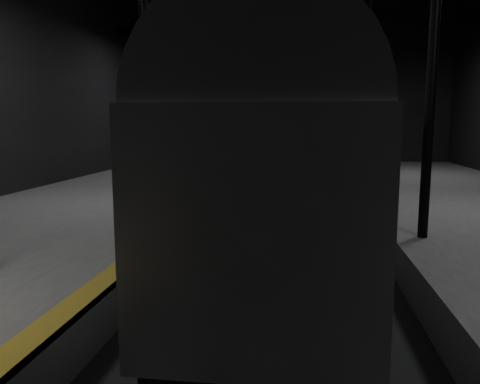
# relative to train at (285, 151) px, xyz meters

# --- Properties ---
(ground) EXTENTS (44.00, 44.00, 0.00)m
(ground) POSITION_rel_train_xyz_m (0.00, 1.44, -3.14)
(ground) COLOR black
(ground) RESTS_ON ground
(platform_left) EXTENTS (9.00, 43.80, 1.00)m
(platform_left) POSITION_rel_train_xyz_m (-7.50, 1.44, -2.64)
(platform_left) COLOR #494947
(platform_left) RESTS_ON ground
(tactile_strip) EXTENTS (0.50, 43.80, 0.01)m
(tactile_strip) POSITION_rel_train_xyz_m (-3.25, 1.44, -2.13)
(tactile_strip) COLOR #7F6017
(tactile_strip) RESTS_ON platform_left
(track) EXTENTS (2.40, 43.00, 0.24)m
(track) POSITION_rel_train_xyz_m (0.00, 1.44, -3.07)
(track) COLOR #3F3328
(track) RESTS_ON ground
(train) EXTENTS (3.15, 21.04, 5.62)m
(train) POSITION_rel_train_xyz_m (0.00, 0.00, 0.00)
(train) COLOR #9FA2A6
(train) RESTS_ON ground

